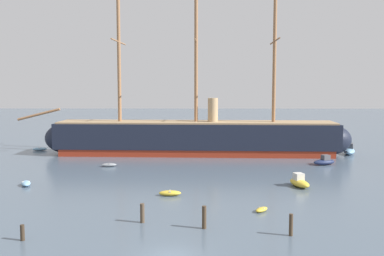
{
  "coord_description": "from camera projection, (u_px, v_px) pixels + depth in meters",
  "views": [
    {
      "loc": [
        1.96,
        -33.59,
        13.13
      ],
      "look_at": [
        1.1,
        32.52,
        6.59
      ],
      "focal_mm": 43.02,
      "sensor_mm": 36.0,
      "label": 1
    }
  ],
  "objects": [
    {
      "name": "mooring_piling_right_pair",
      "position": [
        204.0,
        217.0,
        41.37
      ],
      "size": [
        0.4,
        0.4,
        2.08
      ],
      "primitive_type": "cylinder",
      "color": "#423323",
      "rests_on": "ground"
    },
    {
      "name": "dinghy_foreground_right",
      "position": [
        262.0,
        209.0,
        46.9
      ],
      "size": [
        1.8,
        1.96,
        0.44
      ],
      "color": "gold",
      "rests_on": "ground"
    },
    {
      "name": "tall_ship",
      "position": [
        196.0,
        137.0,
        83.92
      ],
      "size": [
        61.2,
        13.16,
        29.43
      ],
      "color": "maroon",
      "rests_on": "ground"
    },
    {
      "name": "motorboat_far_right",
      "position": [
        349.0,
        150.0,
        84.58
      ],
      "size": [
        3.43,
        5.1,
        1.98
      ],
      "color": "#7FB2D6",
      "rests_on": "ground"
    },
    {
      "name": "mooring_piling_midwater",
      "position": [
        22.0,
        233.0,
        38.27
      ],
      "size": [
        0.36,
        0.36,
        1.34
      ],
      "primitive_type": "cylinder",
      "color": "#382B1E",
      "rests_on": "ground"
    },
    {
      "name": "motorboat_alongside_stern",
      "position": [
        324.0,
        161.0,
        73.56
      ],
      "size": [
        4.13,
        2.85,
        1.6
      ],
      "color": "#1E284C",
      "rests_on": "ground"
    },
    {
      "name": "dinghy_near_centre",
      "position": [
        170.0,
        193.0,
        53.53
      ],
      "size": [
        2.61,
        1.19,
        0.61
      ],
      "color": "gold",
      "rests_on": "ground"
    },
    {
      "name": "mooring_piling_left_pair",
      "position": [
        142.0,
        213.0,
        43.15
      ],
      "size": [
        0.42,
        0.42,
        1.82
      ],
      "primitive_type": "cylinder",
      "color": "#4C3D2D",
      "rests_on": "ground"
    },
    {
      "name": "dinghy_alongside_bow",
      "position": [
        109.0,
        165.0,
        72.05
      ],
      "size": [
        2.46,
        1.33,
        0.55
      ],
      "color": "gray",
      "rests_on": "ground"
    },
    {
      "name": "dinghy_mid_left",
      "position": [
        26.0,
        183.0,
        58.67
      ],
      "size": [
        1.99,
        2.79,
        0.61
      ],
      "color": "#7FB2D6",
      "rests_on": "ground"
    },
    {
      "name": "mooring_piling_nearest",
      "position": [
        291.0,
        225.0,
        39.44
      ],
      "size": [
        0.34,
        0.34,
        1.92
      ],
      "primitive_type": "cylinder",
      "color": "#423323",
      "rests_on": "ground"
    },
    {
      "name": "dinghy_far_left",
      "position": [
        40.0,
        149.0,
        89.0
      ],
      "size": [
        2.88,
        1.67,
        0.64
      ],
      "color": "#7FB2D6",
      "rests_on": "ground"
    },
    {
      "name": "motorboat_mid_right",
      "position": [
        299.0,
        182.0,
        58.15
      ],
      "size": [
        2.68,
        4.32,
        1.69
      ],
      "color": "gold",
      "rests_on": "ground"
    }
  ]
}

